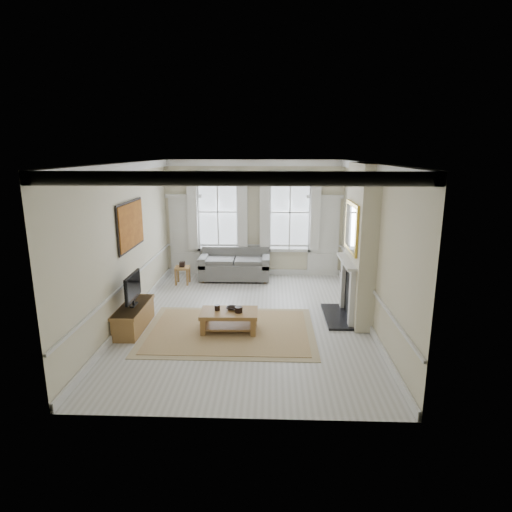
{
  "coord_description": "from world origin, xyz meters",
  "views": [
    {
      "loc": [
        0.51,
        -8.83,
        3.63
      ],
      "look_at": [
        0.16,
        0.82,
        1.25
      ],
      "focal_mm": 30.0,
      "sensor_mm": 36.0,
      "label": 1
    }
  ],
  "objects_px": {
    "sofa": "(235,266)",
    "coffee_table": "(229,315)",
    "side_table": "(182,270)",
    "tv_stand": "(134,317)"
  },
  "relations": [
    {
      "from": "side_table",
      "to": "coffee_table",
      "type": "height_order",
      "value": "side_table"
    },
    {
      "from": "side_table",
      "to": "tv_stand",
      "type": "height_order",
      "value": "tv_stand"
    },
    {
      "from": "side_table",
      "to": "tv_stand",
      "type": "bearing_deg",
      "value": -96.93
    },
    {
      "from": "sofa",
      "to": "coffee_table",
      "type": "xyz_separation_m",
      "value": [
        0.19,
        -3.75,
        -0.01
      ]
    },
    {
      "from": "sofa",
      "to": "side_table",
      "type": "relative_size",
      "value": 4.04
    },
    {
      "from": "sofa",
      "to": "coffee_table",
      "type": "relative_size",
      "value": 1.68
    },
    {
      "from": "sofa",
      "to": "tv_stand",
      "type": "relative_size",
      "value": 1.38
    },
    {
      "from": "sofa",
      "to": "coffee_table",
      "type": "height_order",
      "value": "sofa"
    },
    {
      "from": "sofa",
      "to": "side_table",
      "type": "bearing_deg",
      "value": -159.2
    },
    {
      "from": "side_table",
      "to": "coffee_table",
      "type": "relative_size",
      "value": 0.42
    }
  ]
}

